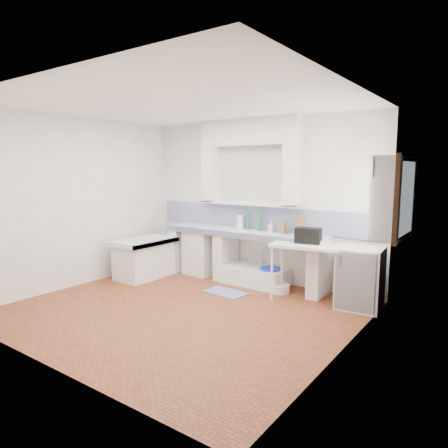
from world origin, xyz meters
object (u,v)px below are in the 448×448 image
Objects in this scene: sink at (254,276)px; fridge at (361,278)px; stove at (202,253)px; side_table at (307,272)px.

sink is 1.88m from fridge.
stove is 0.78× the size of side_table.
side_table is at bearing -3.19° from stove.
stove reaches higher than sink.
fridge is (3.00, -0.19, 0.03)m from stove.
side_table is (1.07, -0.28, 0.29)m from sink.
side_table is 1.18× the size of fridge.
stove is at bearing 163.17° from side_table.
sink is (1.15, -0.02, -0.27)m from stove.
fridge reaches higher than side_table.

